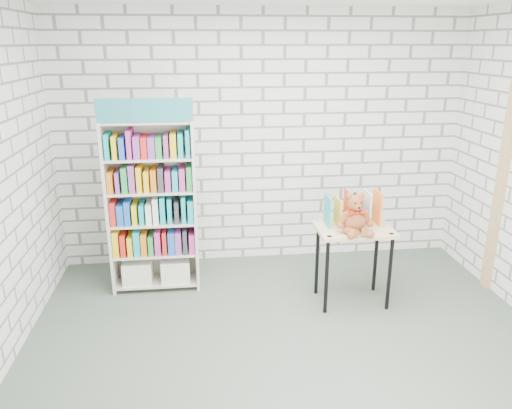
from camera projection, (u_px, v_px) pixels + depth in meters
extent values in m
plane|color=#485447|center=(293.00, 354.00, 4.10)|extent=(4.50, 4.50, 0.00)
cube|color=silver|center=(263.00, 140.00, 5.55)|extent=(4.50, 0.02, 2.80)
cube|color=silver|center=(405.00, 349.00, 1.77)|extent=(4.50, 0.02, 2.80)
cube|color=beige|center=(109.00, 209.00, 4.93)|extent=(0.03, 0.34, 1.75)
cube|color=beige|center=(195.00, 206.00, 5.02)|extent=(0.03, 0.34, 1.75)
cube|color=beige|center=(154.00, 202.00, 5.12)|extent=(0.87, 0.02, 1.75)
cube|color=teal|center=(144.00, 110.00, 4.52)|extent=(0.87, 0.02, 0.21)
cube|color=beige|center=(158.00, 281.00, 5.22)|extent=(0.82, 0.32, 0.02)
cube|color=beige|center=(156.00, 252.00, 5.12)|extent=(0.82, 0.32, 0.02)
cube|color=beige|center=(154.00, 222.00, 5.02)|extent=(0.82, 0.32, 0.02)
cube|color=beige|center=(152.00, 190.00, 4.92)|extent=(0.82, 0.32, 0.02)
cube|color=beige|center=(149.00, 158.00, 4.82)|extent=(0.82, 0.32, 0.02)
cube|color=beige|center=(147.00, 121.00, 4.71)|extent=(0.82, 0.32, 0.02)
cube|color=silver|center=(138.00, 271.00, 5.16)|extent=(0.29, 0.28, 0.23)
cube|color=silver|center=(176.00, 269.00, 5.21)|extent=(0.29, 0.28, 0.23)
cube|color=white|center=(155.00, 241.00, 5.07)|extent=(0.82, 0.28, 0.23)
cube|color=purple|center=(153.00, 210.00, 4.97)|extent=(0.82, 0.28, 0.23)
cube|color=#333338|center=(151.00, 178.00, 4.87)|extent=(0.82, 0.28, 0.23)
cube|color=red|center=(148.00, 145.00, 4.77)|extent=(0.82, 0.28, 0.23)
cube|color=tan|center=(355.00, 230.00, 4.71)|extent=(0.72, 0.50, 0.03)
cylinder|color=black|center=(327.00, 277.00, 4.62)|extent=(0.04, 0.04, 0.74)
cylinder|color=black|center=(317.00, 260.00, 4.98)|extent=(0.04, 0.04, 0.74)
cylinder|color=black|center=(390.00, 274.00, 4.68)|extent=(0.04, 0.04, 0.74)
cylinder|color=black|center=(376.00, 257.00, 5.04)|extent=(0.04, 0.04, 0.74)
cylinder|color=black|center=(329.00, 237.00, 4.50)|extent=(0.05, 0.05, 0.01)
cylinder|color=black|center=(392.00, 234.00, 4.57)|extent=(0.05, 0.05, 0.01)
cube|color=#29A3B3|center=(327.00, 210.00, 4.74)|extent=(0.02, 0.22, 0.30)
cube|color=yellow|center=(337.00, 210.00, 4.75)|extent=(0.02, 0.22, 0.30)
cube|color=#ED3D19|center=(347.00, 209.00, 4.76)|extent=(0.02, 0.22, 0.30)
cube|color=black|center=(357.00, 209.00, 4.77)|extent=(0.02, 0.22, 0.30)
cube|color=white|center=(367.00, 209.00, 4.78)|extent=(0.02, 0.22, 0.30)
cube|color=orange|center=(377.00, 208.00, 4.79)|extent=(0.02, 0.22, 0.30)
ellipsoid|color=brown|center=(354.00, 220.00, 4.58)|extent=(0.22, 0.19, 0.22)
sphere|color=brown|center=(355.00, 203.00, 4.53)|extent=(0.16, 0.16, 0.16)
sphere|color=brown|center=(349.00, 196.00, 4.51)|extent=(0.06, 0.06, 0.06)
sphere|color=brown|center=(361.00, 196.00, 4.53)|extent=(0.06, 0.06, 0.06)
sphere|color=brown|center=(358.00, 207.00, 4.48)|extent=(0.06, 0.06, 0.06)
sphere|color=black|center=(355.00, 203.00, 4.46)|extent=(0.02, 0.02, 0.02)
sphere|color=black|center=(361.00, 203.00, 4.47)|extent=(0.02, 0.02, 0.02)
sphere|color=black|center=(359.00, 208.00, 4.45)|extent=(0.02, 0.02, 0.02)
cylinder|color=brown|center=(344.00, 218.00, 4.54)|extent=(0.11, 0.09, 0.16)
cylinder|color=brown|center=(367.00, 217.00, 4.57)|extent=(0.11, 0.09, 0.16)
sphere|color=brown|center=(340.00, 226.00, 4.54)|extent=(0.06, 0.06, 0.06)
sphere|color=brown|center=(370.00, 224.00, 4.58)|extent=(0.06, 0.06, 0.06)
cylinder|color=brown|center=(351.00, 232.00, 4.49)|extent=(0.12, 0.18, 0.09)
cylinder|color=brown|center=(365.00, 231.00, 4.51)|extent=(0.11, 0.18, 0.09)
sphere|color=brown|center=(351.00, 236.00, 4.42)|extent=(0.08, 0.08, 0.08)
sphere|color=brown|center=(370.00, 234.00, 4.45)|extent=(0.08, 0.08, 0.08)
cone|color=#B61E0B|center=(353.00, 213.00, 4.49)|extent=(0.07, 0.06, 0.06)
cone|color=#B61E0B|center=(361.00, 213.00, 4.50)|extent=(0.07, 0.06, 0.06)
sphere|color=#B61E0B|center=(357.00, 213.00, 4.49)|extent=(0.03, 0.03, 0.03)
cube|color=tan|center=(500.00, 190.00, 4.91)|extent=(0.05, 0.12, 2.10)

